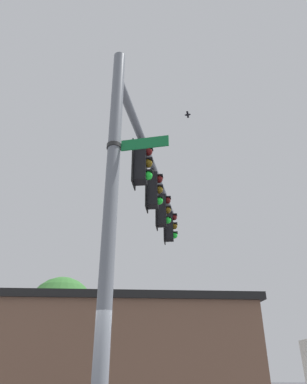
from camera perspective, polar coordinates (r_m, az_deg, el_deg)
The scene contains 10 objects.
signal_pole at distance 5.84m, azimuth -7.27°, elevation -5.16°, with size 0.24×0.24×7.79m, color slate.
mast_arm at distance 10.57m, azimuth 0.11°, elevation 3.65°, with size 0.20×0.20×7.63m, color slate.
traffic_light_nearest_pole at distance 8.71m, azimuth -1.99°, elevation 4.70°, with size 0.54×0.49×1.31m.
traffic_light_mid_inner at distance 9.99m, azimuth -0.03°, elevation 0.33°, with size 0.54×0.49×1.31m.
traffic_light_mid_outer at distance 11.33m, azimuth 1.48°, elevation -3.03°, with size 0.54×0.49×1.31m.
traffic_light_arm_end at distance 12.70m, azimuth 2.68°, elevation -5.68°, with size 0.54×0.49×1.31m.
street_name_sign at distance 6.48m, azimuth -4.04°, elevation 7.72°, with size 0.28×1.17×0.22m.
bird_flying at distance 14.46m, azimuth 5.66°, elevation 12.57°, with size 0.32×0.26×0.10m.
storefront_building at distance 17.32m, azimuth -5.78°, elevation -25.10°, with size 9.96×12.58×4.35m.
tree_by_storefront at distance 16.76m, azimuth -15.11°, elevation -18.51°, with size 2.93×2.93×5.39m.
Camera 1 is at (5.29, 1.29, 1.78)m, focal length 32.35 mm.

